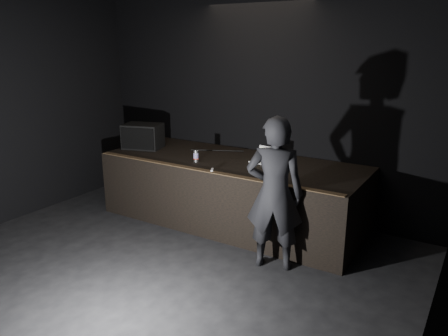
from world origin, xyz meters
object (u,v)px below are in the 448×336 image
Objects in this scene: laptop at (264,158)px; person at (275,194)px; beer_can at (196,156)px; stage_monitor at (143,136)px; stage_riser at (232,191)px.

laptop is 1.32m from person.
stage_monitor is at bearing 168.53° from beer_can.
stage_monitor is 0.37× the size of person.
stage_riser is 0.74m from laptop.
beer_can is (1.27, -0.26, -0.11)m from stage_monitor.
stage_monitor reaches higher than beer_can.
person is at bearing -39.17° from stage_riser.
stage_riser is 0.81m from beer_can.
beer_can is at bearing -29.04° from stage_monitor.
person is (0.71, -1.11, -0.10)m from laptop.
person is at bearing -48.05° from laptop.
laptop is 1.96× the size of beer_can.
beer_can is at bearing -135.69° from stage_riser.
person reaches higher than laptop.
stage_monitor is 2.00× the size of laptop.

